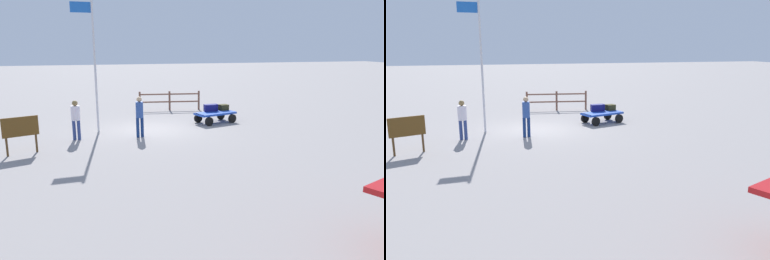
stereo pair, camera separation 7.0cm
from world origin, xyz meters
TOP-DOWN VIEW (x-y plane):
  - ground_plane at (0.00, 0.00)m, footprint 120.00×120.00m
  - luggage_cart at (-3.49, -0.83)m, footprint 2.31×1.66m
  - suitcase_dark at (-3.31, -1.20)m, footprint 0.60×0.35m
  - suitcase_olive at (-3.51, -1.30)m, footprint 0.52×0.33m
  - suitcase_navy at (-4.15, -1.37)m, footprint 0.55×0.50m
  - worker_lead at (0.71, 1.35)m, footprint 0.37×0.37m
  - worker_trailing at (3.41, 1.15)m, footprint 0.44×0.44m
  - flagpole at (2.56, -0.08)m, footprint 0.97×0.10m
  - signboard at (5.32, 2.92)m, footprint 1.23×0.52m
  - wooden_fence at (-1.96, -5.21)m, footprint 3.75×0.59m

SIDE VIEW (x-z plane):
  - ground_plane at x=0.00m, z-range 0.00..0.00m
  - luggage_cart at x=-3.49m, z-range 0.14..0.69m
  - wooden_fence at x=-1.96m, z-range 0.08..1.27m
  - suitcase_navy at x=-4.15m, z-range 0.55..0.85m
  - suitcase_olive at x=-3.51m, z-range 0.55..0.92m
  - suitcase_dark at x=-3.31m, z-range 0.55..0.92m
  - signboard at x=5.32m, z-range 0.25..1.67m
  - worker_trailing at x=3.41m, z-range 0.17..1.89m
  - worker_lead at x=0.71m, z-range 0.15..1.95m
  - flagpole at x=2.56m, z-range 0.44..6.37m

